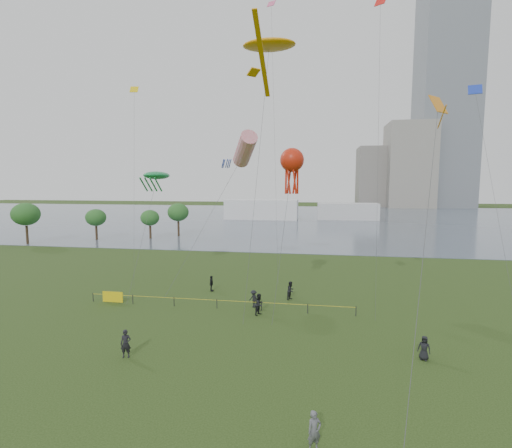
# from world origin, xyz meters

# --- Properties ---
(ground_plane) EXTENTS (400.00, 400.00, 0.00)m
(ground_plane) POSITION_xyz_m (0.00, 0.00, 0.00)
(ground_plane) COLOR #1D310F
(lake) EXTENTS (400.00, 120.00, 0.08)m
(lake) POSITION_xyz_m (0.00, 100.00, 0.02)
(lake) COLOR #4E5B6B
(lake) RESTS_ON ground_plane
(tower) EXTENTS (24.00, 24.00, 120.00)m
(tower) POSITION_xyz_m (62.00, 168.00, 60.00)
(tower) COLOR slate
(tower) RESTS_ON ground_plane
(building_mid) EXTENTS (20.00, 20.00, 38.00)m
(building_mid) POSITION_xyz_m (46.00, 162.00, 19.00)
(building_mid) COLOR gray
(building_mid) RESTS_ON ground_plane
(building_low) EXTENTS (16.00, 18.00, 28.00)m
(building_low) POSITION_xyz_m (32.00, 168.00, 14.00)
(building_low) COLOR slate
(building_low) RESTS_ON ground_plane
(pavilion_left) EXTENTS (22.00, 8.00, 6.00)m
(pavilion_left) POSITION_xyz_m (-12.00, 95.00, 3.00)
(pavilion_left) COLOR white
(pavilion_left) RESTS_ON ground_plane
(pavilion_right) EXTENTS (18.00, 7.00, 5.00)m
(pavilion_right) POSITION_xyz_m (14.00, 98.00, 2.50)
(pavilion_right) COLOR silver
(pavilion_right) RESTS_ON ground_plane
(trees) EXTENTS (27.96, 19.11, 7.53)m
(trees) POSITION_xyz_m (-35.87, 48.66, 4.92)
(trees) COLOR #342517
(trees) RESTS_ON ground_plane
(fence) EXTENTS (24.07, 0.07, 1.05)m
(fence) POSITION_xyz_m (-10.19, 13.40, 0.55)
(fence) COLOR black
(fence) RESTS_ON ground_plane
(kite_flyer) EXTENTS (0.74, 0.67, 1.71)m
(kite_flyer) POSITION_xyz_m (4.56, -3.00, 0.85)
(kite_flyer) COLOR #53555B
(kite_flyer) RESTS_ON ground_plane
(spectator_a) EXTENTS (1.01, 1.10, 1.83)m
(spectator_a) POSITION_xyz_m (-0.10, 12.44, 0.91)
(spectator_a) COLOR black
(spectator_a) RESTS_ON ground_plane
(spectator_b) EXTENTS (1.16, 1.07, 1.57)m
(spectator_b) POSITION_xyz_m (-0.90, 14.22, 0.79)
(spectator_b) COLOR black
(spectator_b) RESTS_ON ground_plane
(spectator_c) EXTENTS (0.50, 0.99, 1.61)m
(spectator_c) POSITION_xyz_m (-6.02, 18.44, 0.81)
(spectator_c) COLOR black
(spectator_c) RESTS_ON ground_plane
(spectator_d) EXTENTS (0.89, 0.75, 1.55)m
(spectator_d) POSITION_xyz_m (11.34, 6.15, 0.77)
(spectator_d) COLOR black
(spectator_d) RESTS_ON ground_plane
(spectator_f) EXTENTS (0.74, 0.58, 1.80)m
(spectator_f) POSITION_xyz_m (-7.36, 3.47, 0.90)
(spectator_f) COLOR black
(spectator_f) RESTS_ON ground_plane
(spectator_g) EXTENTS (0.98, 1.06, 1.76)m
(spectator_g) POSITION_xyz_m (2.23, 17.00, 0.88)
(spectator_g) COLOR black
(spectator_g) RESTS_ON ground_plane
(kite_stingray) EXTENTS (4.57, 9.90, 23.18)m
(kite_stingray) POSITION_xyz_m (0.26, 15.20, 22.71)
(kite_stingray) COLOR #3F3F42
(kite_windsock) EXTENTS (8.45, 9.92, 16.68)m
(kite_windsock) POSITION_xyz_m (-3.29, 22.69, 14.74)
(kite_windsock) COLOR #3F3F42
(kite_creature) EXTENTS (2.44, 10.45, 12.37)m
(kite_creature) POSITION_xyz_m (-12.97, 21.41, 11.90)
(kite_creature) COLOR #3F3F42
(kite_octopus) EXTENTS (2.20, 5.44, 14.08)m
(kite_octopus) POSITION_xyz_m (2.37, 14.69, 12.96)
(kite_octopus) COLOR #3F3F42
(kite_delta) EXTENTS (6.18, 17.03, 17.14)m
(kite_delta) POSITION_xyz_m (12.42, 9.59, 15.52)
(kite_delta) COLOR #3F3F42
(small_kites) EXTENTS (32.50, 15.44, 14.36)m
(small_kites) POSITION_xyz_m (2.09, 19.60, 24.26)
(small_kites) COLOR yellow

